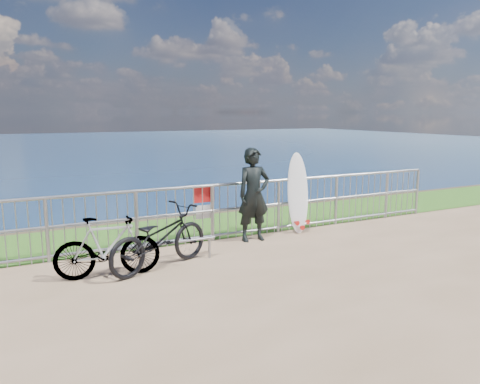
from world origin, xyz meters
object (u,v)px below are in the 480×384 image
bicycle_near (159,238)px  bicycle_far (108,247)px  surfboard (298,196)px  surfer (254,195)px

bicycle_near → bicycle_far: (-0.83, -0.04, -0.03)m
surfboard → bicycle_near: bearing=-163.6°
surfboard → bicycle_near: size_ratio=0.87×
surfboard → bicycle_far: (-4.12, -1.01, -0.30)m
surfer → bicycle_far: bearing=-162.6°
surfboard → bicycle_far: surfboard is taller
bicycle_far → surfboard: bearing=-68.4°
surfer → bicycle_far: size_ratio=1.15×
bicycle_far → bicycle_near: bearing=-79.4°
bicycle_near → surfboard: bearing=-96.4°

